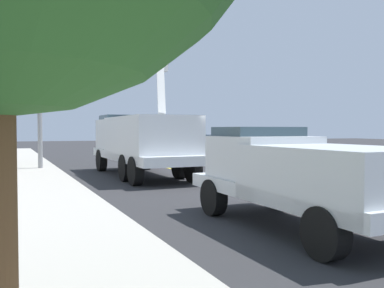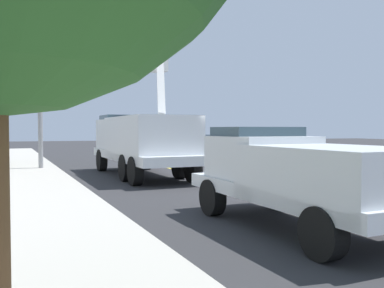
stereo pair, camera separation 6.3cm
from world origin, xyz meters
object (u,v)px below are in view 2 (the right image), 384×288
service_pickup_truck (297,174)px  passing_minivan (192,146)px  traffic_cone_mid_front (155,159)px  traffic_signal_mast (43,46)px  utility_bucket_truck (141,139)px

service_pickup_truck → passing_minivan: (16.83, -3.91, -0.15)m
service_pickup_truck → traffic_cone_mid_front: bearing=-3.8°
traffic_cone_mid_front → traffic_signal_mast: 8.03m
passing_minivan → traffic_cone_mid_front: bearing=124.6°
utility_bucket_truck → traffic_signal_mast: bearing=59.3°
passing_minivan → traffic_signal_mast: traffic_signal_mast is taller
utility_bucket_truck → traffic_cone_mid_front: (4.28, -1.73, -1.20)m
utility_bucket_truck → service_pickup_truck: bearing=-176.0°
traffic_cone_mid_front → passing_minivan: bearing=-55.4°
service_pickup_truck → traffic_cone_mid_front: 14.87m
traffic_signal_mast → service_pickup_truck: bearing=-160.0°
utility_bucket_truck → traffic_cone_mid_front: 4.77m
passing_minivan → traffic_cone_mid_front: (-2.02, 2.92, -0.58)m
utility_bucket_truck → traffic_cone_mid_front: size_ratio=10.40×
utility_bucket_truck → traffic_signal_mast: traffic_signal_mast is taller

